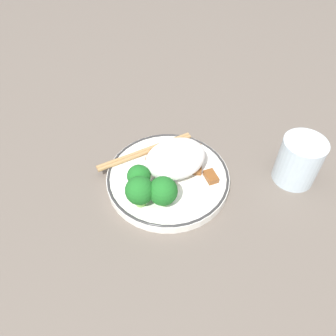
{
  "coord_description": "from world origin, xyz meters",
  "views": [
    {
      "loc": [
        -0.19,
        -0.35,
        0.48
      ],
      "look_at": [
        0.0,
        0.0,
        0.04
      ],
      "focal_mm": 35.0,
      "sensor_mm": 36.0,
      "label": 1
    }
  ],
  "objects_px": {
    "plate": "(168,178)",
    "broccoli_back_right": "(163,191)",
    "broccoli_back_center": "(140,191)",
    "chopsticks": "(145,151)",
    "broccoli_back_left": "(139,177)",
    "drinking_glass": "(299,161)"
  },
  "relations": [
    {
      "from": "plate",
      "to": "chopsticks",
      "type": "bearing_deg",
      "value": 98.72
    },
    {
      "from": "broccoli_back_center",
      "to": "chopsticks",
      "type": "relative_size",
      "value": 0.3
    },
    {
      "from": "plate",
      "to": "broccoli_back_right",
      "type": "height_order",
      "value": "broccoli_back_right"
    },
    {
      "from": "plate",
      "to": "broccoli_back_center",
      "type": "distance_m",
      "value": 0.09
    },
    {
      "from": "plate",
      "to": "chopsticks",
      "type": "xyz_separation_m",
      "value": [
        -0.01,
        0.07,
        0.01
      ]
    },
    {
      "from": "plate",
      "to": "broccoli_back_left",
      "type": "distance_m",
      "value": 0.07
    },
    {
      "from": "plate",
      "to": "chopsticks",
      "type": "relative_size",
      "value": 1.14
    },
    {
      "from": "broccoli_back_center",
      "to": "chopsticks",
      "type": "xyz_separation_m",
      "value": [
        0.06,
        0.11,
        -0.03
      ]
    },
    {
      "from": "broccoli_back_left",
      "to": "drinking_glass",
      "type": "bearing_deg",
      "value": -20.76
    },
    {
      "from": "plate",
      "to": "chopsticks",
      "type": "height_order",
      "value": "chopsticks"
    },
    {
      "from": "plate",
      "to": "drinking_glass",
      "type": "relative_size",
      "value": 2.51
    },
    {
      "from": "chopsticks",
      "to": "broccoli_back_center",
      "type": "bearing_deg",
      "value": -119.27
    },
    {
      "from": "broccoli_back_center",
      "to": "chopsticks",
      "type": "distance_m",
      "value": 0.13
    },
    {
      "from": "broccoli_back_right",
      "to": "drinking_glass",
      "type": "xyz_separation_m",
      "value": [
        0.25,
        -0.05,
        -0.0
      ]
    },
    {
      "from": "plate",
      "to": "drinking_glass",
      "type": "xyz_separation_m",
      "value": [
        0.21,
        -0.1,
        0.03
      ]
    },
    {
      "from": "plate",
      "to": "broccoli_back_left",
      "type": "height_order",
      "value": "broccoli_back_left"
    },
    {
      "from": "plate",
      "to": "broccoli_back_left",
      "type": "relative_size",
      "value": 4.62
    },
    {
      "from": "broccoli_back_center",
      "to": "chopsticks",
      "type": "height_order",
      "value": "broccoli_back_center"
    },
    {
      "from": "drinking_glass",
      "to": "broccoli_back_right",
      "type": "bearing_deg",
      "value": 168.22
    },
    {
      "from": "chopsticks",
      "to": "drinking_glass",
      "type": "height_order",
      "value": "drinking_glass"
    },
    {
      "from": "broccoli_back_center",
      "to": "broccoli_back_right",
      "type": "bearing_deg",
      "value": -25.92
    },
    {
      "from": "broccoli_back_center",
      "to": "drinking_glass",
      "type": "xyz_separation_m",
      "value": [
        0.29,
        -0.07,
        -0.01
      ]
    }
  ]
}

